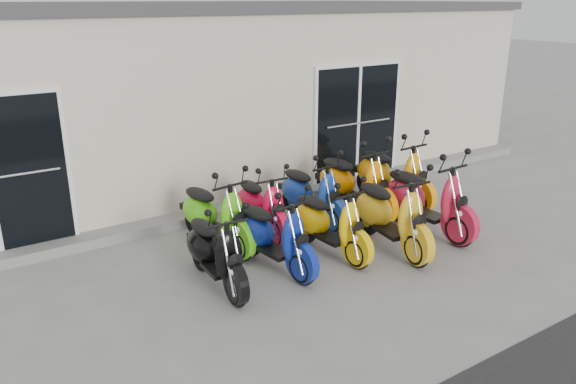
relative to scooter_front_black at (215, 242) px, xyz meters
name	(u,v)px	position (x,y,z in m)	size (l,w,h in m)	color
ground	(311,253)	(1.56, 0.13, -0.61)	(80.00, 80.00, 0.00)	gray
building	(166,92)	(1.56, 5.33, 0.99)	(14.00, 6.00, 3.20)	beige
roof_cap	(160,7)	(1.56, 5.33, 2.67)	(14.20, 6.20, 0.16)	#3F3F42
front_step	(242,206)	(1.56, 2.15, -0.53)	(14.00, 0.40, 0.15)	gray
door_left	(29,167)	(-1.64, 2.30, 0.65)	(1.07, 0.08, 2.22)	black
door_right	(357,119)	(4.16, 2.30, 0.65)	(2.02, 0.08, 2.22)	black
scooter_front_black	(215,242)	(0.00, 0.00, 0.00)	(0.60, 1.65, 1.22)	black
scooter_front_blue	(273,226)	(0.86, 0.02, 0.02)	(0.62, 1.69, 1.25)	navy
scooter_front_orange_a	(330,214)	(1.75, -0.03, 0.00)	(0.60, 1.65, 1.22)	#F5BD06
scooter_front_orange_b	(391,205)	(2.58, -0.36, 0.08)	(0.67, 1.85, 1.37)	yellow
scooter_front_red	(427,189)	(3.45, -0.21, 0.10)	(0.69, 1.91, 1.41)	#BE1A38
scooter_back_green	(215,206)	(0.52, 1.06, 0.04)	(0.64, 1.76, 1.30)	#59D816
scooter_back_red	(261,197)	(1.33, 1.13, -0.01)	(0.59, 1.62, 1.19)	red
scooter_back_blue	(311,185)	(2.23, 1.08, 0.02)	(0.62, 1.71, 1.26)	#133A9E
scooter_back_yellow	(355,174)	(3.03, 0.98, 0.09)	(0.69, 1.90, 1.40)	#FF8D00
scooter_back_extra	(393,166)	(3.88, 0.98, 0.09)	(0.69, 1.90, 1.40)	orange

